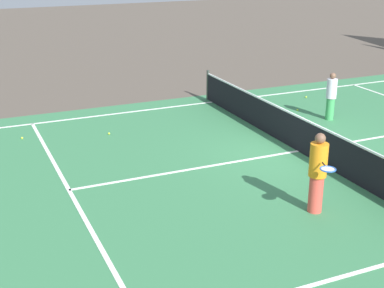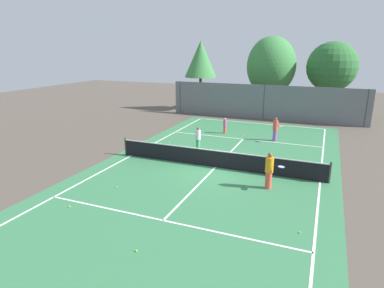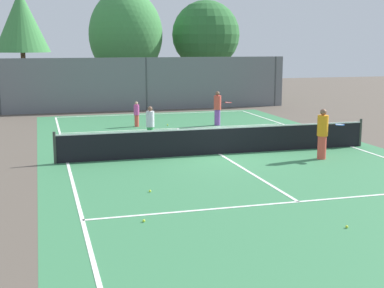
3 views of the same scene
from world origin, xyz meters
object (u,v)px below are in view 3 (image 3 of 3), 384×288
object	(u,v)px
tennis_ball_3	(85,143)
tennis_ball_2	(114,151)
player_1	(323,133)
ball_crate	(169,147)
player_3	(150,125)
tennis_ball_0	(121,147)
player_0	(137,114)
tennis_ball_5	(150,191)
tennis_ball_6	(347,227)
tennis_ball_4	(144,221)
player_2	(218,108)
tennis_ball_7	(168,125)

from	to	relation	value
tennis_ball_3	tennis_ball_2	bearing A→B (deg)	-64.66
player_1	tennis_ball_3	world-z (taller)	player_1
ball_crate	tennis_ball_3	xyz separation A→B (m)	(-2.91, 2.50, -0.15)
tennis_ball_3	player_3	bearing A→B (deg)	-18.67
tennis_ball_0	tennis_ball_3	xyz separation A→B (m)	(-1.29, 1.25, 0.00)
tennis_ball_0	tennis_ball_2	world-z (taller)	same
player_0	player_3	world-z (taller)	player_3
player_3	tennis_ball_5	world-z (taller)	player_3
player_0	tennis_ball_3	bearing A→B (deg)	-124.88
ball_crate	tennis_ball_3	bearing A→B (deg)	139.25
player_3	tennis_ball_2	bearing A→B (deg)	-145.78
tennis_ball_6	player_3	bearing A→B (deg)	101.11
tennis_ball_5	tennis_ball_4	bearing A→B (deg)	-104.59
player_2	tennis_ball_6	bearing A→B (deg)	-97.71
tennis_ball_3	tennis_ball_0	bearing A→B (deg)	-44.16
tennis_ball_0	ball_crate	bearing A→B (deg)	-37.77
tennis_ball_0	tennis_ball_3	world-z (taller)	same
player_0	player_2	size ratio (longest dim) A/B	0.73
tennis_ball_5	tennis_ball_7	xyz separation A→B (m)	(3.28, 11.86, 0.00)
player_1	tennis_ball_0	xyz separation A→B (m)	(-6.55, 3.98, -0.89)
player_1	player_3	distance (m)	6.88
ball_crate	tennis_ball_3	distance (m)	3.84
tennis_ball_0	tennis_ball_5	distance (m)	6.65
player_3	ball_crate	distance (m)	1.80
tennis_ball_6	tennis_ball_3	bearing A→B (deg)	111.48
ball_crate	player_2	bearing A→B (deg)	56.52
ball_crate	tennis_ball_4	world-z (taller)	ball_crate
player_0	tennis_ball_3	xyz separation A→B (m)	(-2.84, -4.07, -0.60)
player_1	ball_crate	world-z (taller)	player_1
player_0	tennis_ball_2	size ratio (longest dim) A/B	18.74
tennis_ball_3	tennis_ball_7	distance (m)	5.90
player_0	tennis_ball_5	world-z (taller)	player_0
player_2	player_0	bearing A→B (deg)	170.15
ball_crate	tennis_ball_4	xyz separation A→B (m)	(-2.45, -7.86, -0.15)
tennis_ball_4	player_1	bearing A→B (deg)	34.80
ball_crate	tennis_ball_7	world-z (taller)	ball_crate
tennis_ball_0	tennis_ball_3	distance (m)	1.79
tennis_ball_3	tennis_ball_6	world-z (taller)	same
tennis_ball_2	tennis_ball_6	xyz separation A→B (m)	(3.80, -10.04, 0.00)
tennis_ball_2	tennis_ball_4	bearing A→B (deg)	-93.20
player_3	tennis_ball_0	bearing A→B (deg)	-162.47
player_2	tennis_ball_5	size ratio (longest dim) A/B	25.75
ball_crate	player_1	bearing A→B (deg)	-28.94
ball_crate	tennis_ball_6	distance (m)	9.66
tennis_ball_2	tennis_ball_3	bearing A→B (deg)	115.34
player_1	ball_crate	bearing A→B (deg)	151.06
player_1	player_3	size ratio (longest dim) A/B	1.15
ball_crate	player_3	bearing A→B (deg)	102.80
player_0	tennis_ball_4	xyz separation A→B (m)	(-2.39, -14.44, -0.60)
player_0	tennis_ball_7	bearing A→B (deg)	-4.25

